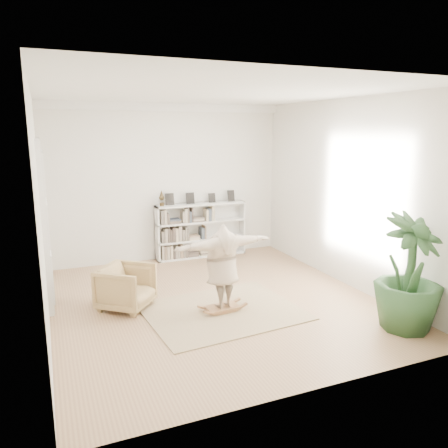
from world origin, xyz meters
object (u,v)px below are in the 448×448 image
object	(u,v)px
bookshelf	(201,231)
rocker_board	(222,308)
houseplant	(409,273)
person	(222,264)
armchair	(126,287)

from	to	relation	value
bookshelf	rocker_board	world-z (taller)	bookshelf
bookshelf	houseplant	bearing A→B (deg)	-72.59
person	houseplant	size ratio (longest dim) A/B	0.98
bookshelf	armchair	bearing A→B (deg)	-131.77
person	houseplant	distance (m)	2.88
rocker_board	person	size ratio (longest dim) A/B	0.33
bookshelf	armchair	distance (m)	3.39
bookshelf	houseplant	distance (m)	5.21
person	houseplant	bearing A→B (deg)	140.06
armchair	person	world-z (taller)	person
armchair	rocker_board	distance (m)	1.68
armchair	rocker_board	xyz separation A→B (m)	(1.46, -0.78, -0.30)
person	houseplant	world-z (taller)	houseplant
rocker_board	houseplant	size ratio (longest dim) A/B	0.32
houseplant	person	bearing A→B (deg)	144.77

